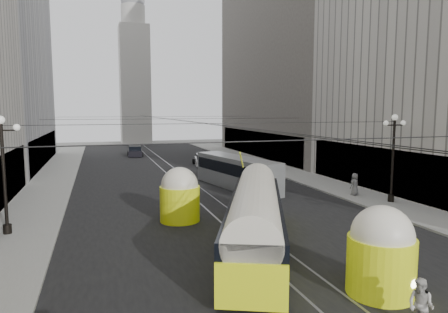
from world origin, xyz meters
TOP-DOWN VIEW (x-y plane):
  - road at (0.00, 32.50)m, footprint 20.00×85.00m
  - sidewalk_left at (-12.00, 36.00)m, footprint 4.00×72.00m
  - sidewalk_right at (12.00, 36.00)m, footprint 4.00×72.00m
  - rail_left at (-0.75, 32.50)m, footprint 0.12×85.00m
  - rail_right at (0.75, 32.50)m, footprint 0.12×85.00m
  - building_right_far at (20.00, 48.00)m, footprint 12.60×32.60m
  - distant_tower at (0.00, 80.00)m, footprint 6.00×6.00m
  - lamppost_left_mid at (-12.60, 18.00)m, footprint 1.86×0.44m
  - lamppost_right_mid at (12.60, 18.00)m, footprint 1.86×0.44m
  - catenary at (0.12, 31.49)m, footprint 25.00×72.00m
  - streetcar at (-0.50, 12.12)m, footprint 7.59×14.44m
  - city_bus at (3.74, 26.96)m, footprint 4.45×11.15m
  - sedan_white_far at (4.64, 41.97)m, footprint 2.68×4.86m
  - sedan_dark_far at (-2.48, 54.91)m, footprint 2.40×4.97m
  - pedestrian_crossing_b at (1.52, 3.62)m, footprint 0.85×0.97m
  - pedestrian_sidewalk_right at (11.41, 20.71)m, footprint 0.97×0.76m

SIDE VIEW (x-z plane):
  - road at x=0.00m, z-range -0.01..0.01m
  - rail_left at x=-0.75m, z-range -0.02..0.02m
  - rail_right at x=0.75m, z-range -0.02..0.02m
  - sidewalk_left at x=-12.00m, z-range 0.00..0.15m
  - sidewalk_right at x=12.00m, z-range 0.00..0.15m
  - sedan_white_far at x=4.64m, z-range -0.07..1.38m
  - sedan_dark_far at x=-2.48m, z-range -0.07..1.45m
  - pedestrian_crossing_b at x=1.52m, z-range 0.00..1.70m
  - pedestrian_sidewalk_right at x=11.41m, z-range 0.15..1.89m
  - city_bus at x=3.74m, z-range 0.13..2.88m
  - streetcar at x=-0.50m, z-range -0.04..3.36m
  - lamppost_left_mid at x=-12.60m, z-range 0.56..6.93m
  - lamppost_right_mid at x=12.60m, z-range 0.56..6.93m
  - catenary at x=0.12m, z-range 5.77..6.00m
  - distant_tower at x=0.00m, z-range -0.71..30.65m
  - building_right_far at x=20.00m, z-range 0.01..32.61m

